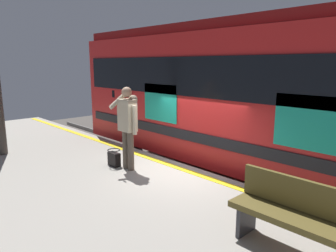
% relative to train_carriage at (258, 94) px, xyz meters
% --- Properties ---
extents(ground_plane, '(26.56, 26.56, 0.00)m').
position_rel_train_carriage_xyz_m(ground_plane, '(0.56, 1.81, -2.58)').
color(ground_plane, '#4C4742').
extents(platform, '(17.71, 4.49, 1.05)m').
position_rel_train_carriage_xyz_m(platform, '(0.56, 4.06, -2.06)').
color(platform, '#9E998E').
rests_on(platform, ground).
extents(safety_line, '(17.36, 0.16, 0.01)m').
position_rel_train_carriage_xyz_m(safety_line, '(0.56, 2.11, -1.53)').
color(safety_line, yellow).
rests_on(safety_line, platform).
extents(track_rail_near, '(23.02, 0.08, 0.16)m').
position_rel_train_carriage_xyz_m(track_rail_near, '(0.56, 0.71, -2.50)').
color(track_rail_near, slate).
rests_on(track_rail_near, ground).
extents(track_rail_far, '(23.02, 0.08, 0.16)m').
position_rel_train_carriage_xyz_m(track_rail_far, '(0.56, -0.72, -2.50)').
color(track_rail_far, slate).
rests_on(track_rail_far, ground).
extents(train_carriage, '(10.69, 3.04, 4.09)m').
position_rel_train_carriage_xyz_m(train_carriage, '(0.00, 0.00, 0.00)').
color(train_carriage, red).
rests_on(train_carriage, ground).
extents(passenger, '(0.57, 0.55, 1.79)m').
position_rel_train_carriage_xyz_m(passenger, '(1.32, 2.93, -0.48)').
color(passenger, brown).
rests_on(passenger, platform).
extents(handbag, '(0.32, 0.29, 0.38)m').
position_rel_train_carriage_xyz_m(handbag, '(1.71, 3.06, -1.36)').
color(handbag, black).
rests_on(handbag, platform).
extents(bench, '(1.56, 0.44, 0.90)m').
position_rel_train_carriage_xyz_m(bench, '(-2.53, 3.27, -1.05)').
color(bench, brown).
rests_on(bench, platform).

